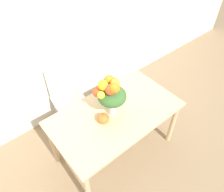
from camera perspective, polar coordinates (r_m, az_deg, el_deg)
The scene contains 6 objects.
ground_plane at distance 3.03m, azimuth 0.75°, elevation -13.60°, with size 12.00×12.00×0.00m, color #8E7556.
wall_back at distance 2.77m, azimuth -13.94°, elevation 17.22°, with size 8.00×0.06×2.70m.
dining_table at distance 2.50m, azimuth 0.89°, elevation -5.81°, with size 1.45×0.83×0.74m.
flower_vase at distance 2.23m, azimuth -0.34°, elevation 0.66°, with size 0.33×0.34×0.48m.
pumpkin at distance 2.31m, azimuth -2.33°, elevation -5.77°, with size 0.13×0.13×0.12m.
dining_chair_near_window at distance 3.04m, azimuth -11.49°, elevation -0.18°, with size 0.47×0.47×0.92m.
Camera 1 is at (-1.05, -1.20, 2.57)m, focal length 35.00 mm.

